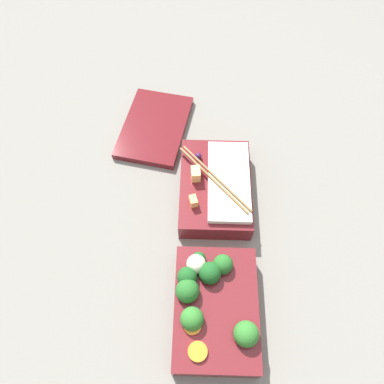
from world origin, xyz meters
TOP-DOWN VIEW (x-y plane):
  - ground_plane at (0.00, 0.00)m, footprint 3.00×3.00m
  - bento_tray_vegetable at (-0.11, 0.00)m, footprint 0.22×0.15m
  - bento_tray_rice at (0.14, 0.00)m, footprint 0.22×0.15m
  - bento_lid at (0.31, 0.15)m, footprint 0.24×0.18m

SIDE VIEW (x-z plane):
  - ground_plane at x=0.00m, z-range 0.00..0.00m
  - bento_lid at x=0.31m, z-range 0.00..0.02m
  - bento_tray_rice at x=0.14m, z-range -0.01..0.07m
  - bento_tray_vegetable at x=-0.11m, z-range -0.01..0.07m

